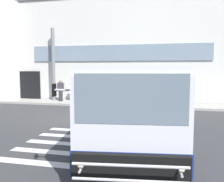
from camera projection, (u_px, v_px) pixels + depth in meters
ground_plane at (76, 118)px, 12.86m from camera, size 80.00×90.00×0.02m
bay_paint_stripes at (85, 145)px, 8.34m from camera, size 4.40×3.96×0.01m
terminal_building at (112, 53)px, 23.86m from camera, size 21.43×13.80×8.33m
boarding_curb at (100, 104)px, 17.51m from camera, size 23.63×2.00×0.15m
entry_support_column at (53, 65)px, 18.69m from camera, size 0.28×0.28×5.57m
bus_main_foreground at (133, 100)px, 9.95m from camera, size 3.87×10.78×2.70m
passenger_near_column at (61, 89)px, 18.23m from camera, size 0.58×0.43×1.68m
passenger_by_doorway at (73, 89)px, 18.23m from camera, size 0.53×0.38×1.68m
safety_bollard_yellow at (95, 101)px, 16.30m from camera, size 0.18×0.18×0.90m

